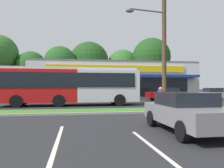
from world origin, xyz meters
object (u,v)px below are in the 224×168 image
at_px(car_4, 167,94).
at_px(car_1, 187,111).
at_px(car_2, 5,95).
at_px(pedestrian_near_bench, 161,101).
at_px(city_bus, 70,85).
at_px(car_3, 213,94).
at_px(utility_pole, 162,37).

bearing_deg(car_4, car_1, 68.79).
xyz_separation_m(car_2, car_4, (18.09, 0.32, 0.04)).
bearing_deg(pedestrian_near_bench, city_bus, -42.13).
xyz_separation_m(car_1, car_2, (-11.27, 17.24, -0.01)).
relative_size(car_1, car_3, 0.98).
distance_m(car_1, car_3, 21.39).
bearing_deg(utility_pole, car_2, 142.51).
bearing_deg(car_3, city_bus, 17.40).
relative_size(car_3, car_4, 0.92).
bearing_deg(city_bus, car_4, 25.71).
distance_m(city_bus, car_1, 12.75).
bearing_deg(car_2, pedestrian_near_bench, 133.81).
distance_m(city_bus, car_3, 17.91).
height_order(car_1, pedestrian_near_bench, pedestrian_near_bench).
xyz_separation_m(car_1, car_4, (6.81, 17.56, 0.04)).
bearing_deg(car_1, car_2, -146.81).
xyz_separation_m(city_bus, car_1, (4.44, -11.91, -1.03)).
relative_size(city_bus, car_3, 2.69).
height_order(car_3, pedestrian_near_bench, pedestrian_near_bench).
distance_m(car_1, car_4, 18.83).
xyz_separation_m(utility_pole, city_bus, (-6.39, 4.83, -3.31)).
relative_size(car_4, pedestrian_near_bench, 2.94).
relative_size(car_1, car_2, 1.03).
relative_size(utility_pole, city_bus, 0.80).
distance_m(car_4, pedestrian_near_bench, 14.26).
bearing_deg(car_2, car_3, -179.94).
bearing_deg(pedestrian_near_bench, car_1, 91.71).
height_order(utility_pole, car_3, utility_pole).
xyz_separation_m(city_bus, car_3, (17.07, 5.35, -1.01)).
relative_size(utility_pole, car_4, 1.98).
xyz_separation_m(car_3, pedestrian_near_bench, (-11.79, -12.65, 0.06)).
bearing_deg(utility_pole, car_1, -105.45).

